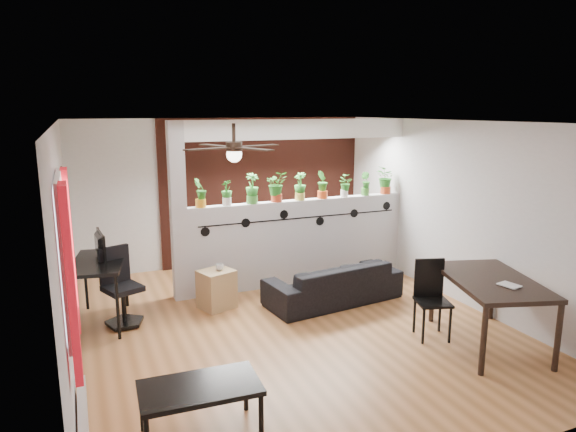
{
  "coord_description": "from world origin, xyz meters",
  "views": [
    {
      "loc": [
        -2.44,
        -5.75,
        2.76
      ],
      "look_at": [
        0.22,
        0.6,
        1.31
      ],
      "focal_mm": 32.0,
      "sensor_mm": 36.0,
      "label": 1
    }
  ],
  "objects_px": {
    "potted_plant_6": "(344,185)",
    "cup": "(220,267)",
    "potted_plant_2": "(252,188)",
    "sofa": "(333,283)",
    "potted_plant_8": "(386,179)",
    "office_chair": "(121,292)",
    "potted_plant_1": "(227,192)",
    "potted_plant_0": "(200,192)",
    "folding_chair": "(431,291)",
    "potted_plant_5": "(323,184)",
    "computer_desk": "(98,267)",
    "ceiling_fan": "(234,150)",
    "potted_plant_3": "(276,186)",
    "coffee_table": "(200,391)",
    "dining_table": "(491,286)",
    "cube_shelf": "(217,289)",
    "potted_plant_4": "(300,186)",
    "potted_plant_7": "(365,183)"
  },
  "relations": [
    {
      "from": "potted_plant_6",
      "to": "cup",
      "type": "height_order",
      "value": "potted_plant_6"
    },
    {
      "from": "potted_plant_2",
      "to": "sofa",
      "type": "relative_size",
      "value": 0.24
    },
    {
      "from": "potted_plant_8",
      "to": "office_chair",
      "type": "relative_size",
      "value": 0.47
    },
    {
      "from": "potted_plant_1",
      "to": "cup",
      "type": "distance_m",
      "value": 1.15
    },
    {
      "from": "cup",
      "to": "sofa",
      "type": "bearing_deg",
      "value": -15.0
    },
    {
      "from": "potted_plant_0",
      "to": "folding_chair",
      "type": "xyz_separation_m",
      "value": [
        2.26,
        -2.43,
        -1.01
      ]
    },
    {
      "from": "potted_plant_0",
      "to": "potted_plant_5",
      "type": "distance_m",
      "value": 1.98
    },
    {
      "from": "potted_plant_8",
      "to": "sofa",
      "type": "height_order",
      "value": "potted_plant_8"
    },
    {
      "from": "potted_plant_8",
      "to": "computer_desk",
      "type": "height_order",
      "value": "potted_plant_8"
    },
    {
      "from": "cup",
      "to": "office_chair",
      "type": "distance_m",
      "value": 1.35
    },
    {
      "from": "ceiling_fan",
      "to": "potted_plant_3",
      "type": "bearing_deg",
      "value": 56.2
    },
    {
      "from": "ceiling_fan",
      "to": "coffee_table",
      "type": "distance_m",
      "value": 2.57
    },
    {
      "from": "office_chair",
      "to": "dining_table",
      "type": "xyz_separation_m",
      "value": [
        3.96,
        -2.28,
        0.29
      ]
    },
    {
      "from": "potted_plant_0",
      "to": "cup",
      "type": "bearing_deg",
      "value": -79.1
    },
    {
      "from": "potted_plant_0",
      "to": "cube_shelf",
      "type": "height_order",
      "value": "potted_plant_0"
    },
    {
      "from": "coffee_table",
      "to": "ceiling_fan",
      "type": "bearing_deg",
      "value": 62.23
    },
    {
      "from": "potted_plant_0",
      "to": "cup",
      "type": "distance_m",
      "value": 1.14
    },
    {
      "from": "cup",
      "to": "folding_chair",
      "type": "relative_size",
      "value": 0.12
    },
    {
      "from": "potted_plant_6",
      "to": "folding_chair",
      "type": "distance_m",
      "value": 2.62
    },
    {
      "from": "potted_plant_5",
      "to": "potted_plant_3",
      "type": "bearing_deg",
      "value": 180.0
    },
    {
      "from": "potted_plant_0",
      "to": "coffee_table",
      "type": "height_order",
      "value": "potted_plant_0"
    },
    {
      "from": "potted_plant_0",
      "to": "potted_plant_6",
      "type": "xyz_separation_m",
      "value": [
        2.37,
        0.0,
        -0.03
      ]
    },
    {
      "from": "coffee_table",
      "to": "folding_chair",
      "type": "bearing_deg",
      "value": 16.28
    },
    {
      "from": "ceiling_fan",
      "to": "potted_plant_8",
      "type": "xyz_separation_m",
      "value": [
        3.18,
        1.8,
        -0.72
      ]
    },
    {
      "from": "coffee_table",
      "to": "dining_table",
      "type": "bearing_deg",
      "value": 6.83
    },
    {
      "from": "potted_plant_2",
      "to": "sofa",
      "type": "bearing_deg",
      "value": -47.65
    },
    {
      "from": "ceiling_fan",
      "to": "coffee_table",
      "type": "relative_size",
      "value": 1.15
    },
    {
      "from": "cup",
      "to": "potted_plant_2",
      "type": "bearing_deg",
      "value": 39.09
    },
    {
      "from": "potted_plant_5",
      "to": "office_chair",
      "type": "distance_m",
      "value": 3.46
    },
    {
      "from": "potted_plant_3",
      "to": "potted_plant_5",
      "type": "bearing_deg",
      "value": -0.0
    },
    {
      "from": "potted_plant_8",
      "to": "coffee_table",
      "type": "distance_m",
      "value": 5.33
    },
    {
      "from": "ceiling_fan",
      "to": "potted_plant_5",
      "type": "distance_m",
      "value": 2.78
    },
    {
      "from": "potted_plant_1",
      "to": "office_chair",
      "type": "bearing_deg",
      "value": -159.0
    },
    {
      "from": "potted_plant_4",
      "to": "potted_plant_7",
      "type": "xyz_separation_m",
      "value": [
        1.18,
        -0.0,
        -0.02
      ]
    },
    {
      "from": "potted_plant_8",
      "to": "coffee_table",
      "type": "xyz_separation_m",
      "value": [
        -3.99,
        -3.33,
        -1.17
      ]
    },
    {
      "from": "potted_plant_1",
      "to": "cube_shelf",
      "type": "xyz_separation_m",
      "value": [
        -0.34,
        -0.56,
        -1.28
      ]
    },
    {
      "from": "potted_plant_3",
      "to": "potted_plant_5",
      "type": "relative_size",
      "value": 1.05
    },
    {
      "from": "potted_plant_2",
      "to": "folding_chair",
      "type": "height_order",
      "value": "potted_plant_2"
    },
    {
      "from": "potted_plant_7",
      "to": "computer_desk",
      "type": "bearing_deg",
      "value": -173.35
    },
    {
      "from": "ceiling_fan",
      "to": "potted_plant_7",
      "type": "xyz_separation_m",
      "value": [
        2.78,
        1.8,
        -0.76
      ]
    },
    {
      "from": "potted_plant_4",
      "to": "cup",
      "type": "height_order",
      "value": "potted_plant_4"
    },
    {
      "from": "ceiling_fan",
      "to": "potted_plant_6",
      "type": "xyz_separation_m",
      "value": [
        2.39,
        1.8,
        -0.77
      ]
    },
    {
      "from": "potted_plant_7",
      "to": "dining_table",
      "type": "height_order",
      "value": "potted_plant_7"
    },
    {
      "from": "coffee_table",
      "to": "potted_plant_7",
      "type": "bearing_deg",
      "value": 42.85
    },
    {
      "from": "potted_plant_2",
      "to": "office_chair",
      "type": "height_order",
      "value": "potted_plant_2"
    },
    {
      "from": "potted_plant_3",
      "to": "dining_table",
      "type": "height_order",
      "value": "potted_plant_3"
    },
    {
      "from": "potted_plant_6",
      "to": "sofa",
      "type": "distance_m",
      "value": 1.74
    },
    {
      "from": "potted_plant_5",
      "to": "office_chair",
      "type": "bearing_deg",
      "value": -168.99
    },
    {
      "from": "potted_plant_4",
      "to": "folding_chair",
      "type": "relative_size",
      "value": 0.45
    },
    {
      "from": "potted_plant_2",
      "to": "potted_plant_6",
      "type": "relative_size",
      "value": 1.28
    }
  ]
}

